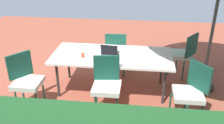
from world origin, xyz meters
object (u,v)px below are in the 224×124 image
Objects in this scene: dining_table at (112,57)px; chair_northwest at (191,90)px; cup at (83,55)px; chair_north at (106,83)px; chair_northeast at (25,78)px; chair_south at (116,51)px; chair_southwest at (184,53)px; laptop at (110,52)px.

chair_northwest reaches higher than dining_table.
cup reaches higher than dining_table.
dining_table is 0.71m from chair_north.
chair_northeast is 2.00m from chair_south.
chair_north reaches higher than cup.
chair_southwest is 11.63× the size of cup.
chair_south reaches higher than cup.
chair_northeast reaches higher than cup.
laptop is 4.05× the size of cup.
laptop is at bearing 84.29° from chair_south.
chair_north is (-1.41, -0.03, 0.00)m from chair_northeast.
dining_table is at bearing -155.94° from chair_northwest.
laptop is (-1.38, -0.74, 0.25)m from chair_northeast.
chair_north is 11.63× the size of cup.
chair_northwest reaches higher than laptop.
dining_table is at bearing -25.94° from chair_southwest.
dining_table is at bearing 156.14° from laptop.
laptop is at bearing -157.65° from cup.
chair_northeast is 1.41m from chair_north.
dining_table is 1.65m from chair_southwest.
laptop reaches higher than dining_table.
chair_south is at bearing -88.83° from laptop.
laptop is at bearing -155.94° from chair_northwest.
chair_northeast is (2.87, 1.47, 0.00)m from chair_southwest.
chair_south is at bearing -121.48° from cup.
cup is (1.88, -0.58, 0.25)m from chair_northwest.
cup is at bearing 27.68° from laptop.
dining_table is 0.71m from chair_south.
chair_northwest is at bearing 156.26° from laptop.
chair_north is 1.37m from chair_northwest.
chair_southwest is 2.87× the size of laptop.
chair_south is 1.00× the size of chair_northwest.
cup is at bearing 128.05° from chair_north.
chair_southwest is 1.69m from laptop.
dining_table is at bearing 82.37° from chair_north.
chair_northeast is 1.00× the size of chair_northwest.
chair_southwest reaches higher than dining_table.
chair_southwest is 2.06m from chair_north.
chair_north is 2.87× the size of laptop.
dining_table is 1.60m from chair_northeast.
chair_northeast is at bearing -127.68° from chair_northwest.
chair_northeast and chair_northwest have the same top height.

